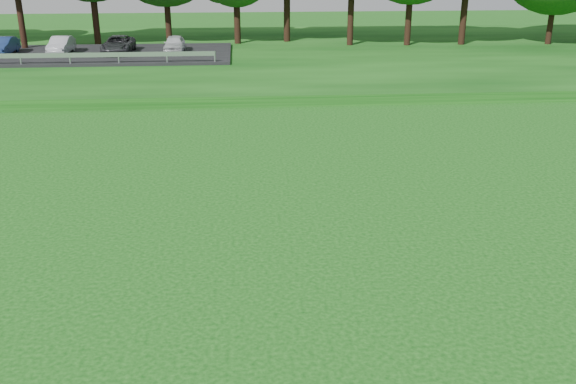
{
  "coord_description": "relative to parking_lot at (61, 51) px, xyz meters",
  "views": [
    {
      "loc": [
        -11.42,
        -14.35,
        8.11
      ],
      "look_at": [
        -10.08,
        3.16,
        1.3
      ],
      "focal_mm": 40.0,
      "sensor_mm": 36.0,
      "label": 1
    }
  ],
  "objects": [
    {
      "name": "berm",
      "position": [
        24.0,
        1.19,
        -0.73
      ],
      "size": [
        130.0,
        30.0,
        0.6
      ],
      "primitive_type": "cube",
      "color": "#0B3E0C",
      "rests_on": "ground"
    },
    {
      "name": "walking_path",
      "position": [
        24.0,
        -12.81,
        -1.01
      ],
      "size": [
        130.0,
        1.6,
        0.04
      ],
      "primitive_type": "cube",
      "color": "gray",
      "rests_on": "ground"
    },
    {
      "name": "parking_lot",
      "position": [
        0.0,
        0.0,
        0.0
      ],
      "size": [
        24.0,
        9.0,
        1.38
      ],
      "color": "black",
      "rests_on": "berm"
    }
  ]
}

